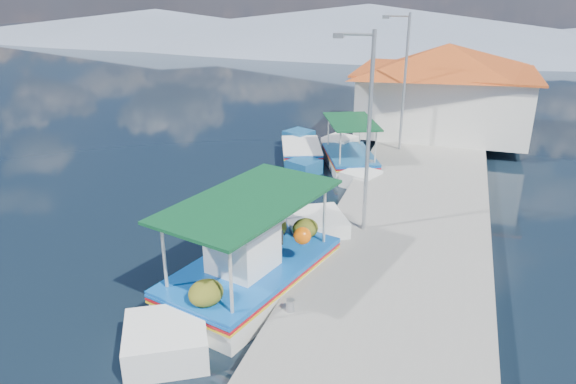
% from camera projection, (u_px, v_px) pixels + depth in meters
% --- Properties ---
extents(ground, '(160.00, 160.00, 0.00)m').
position_uv_depth(ground, '(203.00, 250.00, 16.45)').
color(ground, black).
rests_on(ground, ground).
extents(quay, '(5.00, 44.00, 0.50)m').
position_uv_depth(quay, '(417.00, 195.00, 19.97)').
color(quay, gray).
rests_on(quay, ground).
extents(bollards, '(0.20, 17.20, 0.30)m').
position_uv_depth(bollards, '(358.00, 186.00, 19.76)').
color(bollards, '#A5A8AD').
rests_on(bollards, quay).
extents(main_caique, '(4.07, 8.65, 2.94)m').
position_uv_depth(main_caique, '(252.00, 270.00, 14.16)').
color(main_caique, white).
rests_on(main_caique, ground).
extents(caique_green_canopy, '(3.50, 5.84, 2.38)m').
position_uv_depth(caique_green_canopy, '(351.00, 160.00, 23.59)').
color(caique_green_canopy, white).
rests_on(caique_green_canopy, ground).
extents(caique_blue_hull, '(3.00, 5.46, 1.03)m').
position_uv_depth(caique_blue_hull, '(302.00, 153.00, 24.82)').
color(caique_blue_hull, '#164F84').
rests_on(caique_blue_hull, ground).
extents(harbor_building, '(10.49, 10.49, 4.40)m').
position_uv_depth(harbor_building, '(445.00, 87.00, 26.92)').
color(harbor_building, silver).
rests_on(harbor_building, quay).
extents(lamp_post_near, '(1.21, 0.14, 6.00)m').
position_uv_depth(lamp_post_near, '(366.00, 124.00, 15.51)').
color(lamp_post_near, '#A5A8AD').
rests_on(lamp_post_near, quay).
extents(lamp_post_far, '(1.21, 0.14, 6.00)m').
position_uv_depth(lamp_post_far, '(403.00, 76.00, 23.47)').
color(lamp_post_far, '#A5A8AD').
rests_on(lamp_post_far, quay).
extents(mountain_ridge, '(171.40, 96.00, 5.50)m').
position_uv_depth(mountain_ridge, '(464.00, 33.00, 63.35)').
color(mountain_ridge, gray).
rests_on(mountain_ridge, ground).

